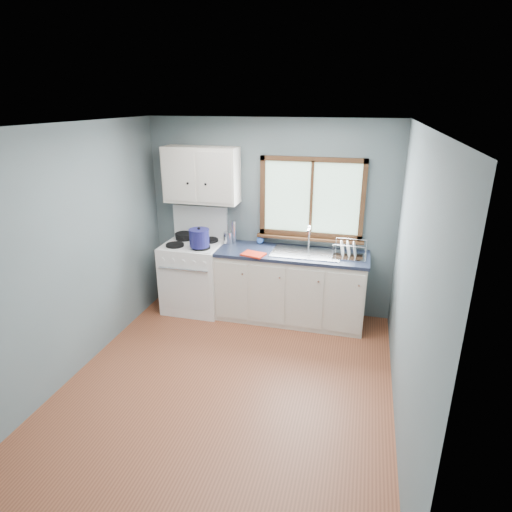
% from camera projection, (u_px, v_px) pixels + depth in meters
% --- Properties ---
extents(floor, '(3.20, 3.60, 0.02)m').
position_uv_depth(floor, '(229.00, 383.00, 4.34)').
color(floor, brown).
rests_on(floor, ground).
extents(ceiling, '(3.20, 3.60, 0.02)m').
position_uv_depth(ceiling, '(222.00, 124.00, 3.47)').
color(ceiling, white).
rests_on(ceiling, wall_back).
extents(wall_back, '(3.20, 0.02, 2.50)m').
position_uv_depth(wall_back, '(270.00, 218.00, 5.55)').
color(wall_back, slate).
rests_on(wall_back, ground).
extents(wall_front, '(3.20, 0.02, 2.50)m').
position_uv_depth(wall_front, '(119.00, 391.00, 2.26)').
color(wall_front, slate).
rests_on(wall_front, ground).
extents(wall_left, '(0.02, 3.60, 2.50)m').
position_uv_depth(wall_left, '(73.00, 253.00, 4.28)').
color(wall_left, slate).
rests_on(wall_left, ground).
extents(wall_right, '(0.02, 3.60, 2.50)m').
position_uv_depth(wall_right, '(412.00, 286.00, 3.53)').
color(wall_right, slate).
rests_on(wall_right, ground).
extents(gas_range, '(0.76, 0.69, 1.36)m').
position_uv_depth(gas_range, '(194.00, 274.00, 5.73)').
color(gas_range, white).
rests_on(gas_range, floor).
extents(base_cabinets, '(1.85, 0.60, 0.88)m').
position_uv_depth(base_cabinets, '(291.00, 290.00, 5.47)').
color(base_cabinets, beige).
rests_on(base_cabinets, floor).
extents(countertop, '(1.89, 0.64, 0.04)m').
position_uv_depth(countertop, '(292.00, 254.00, 5.30)').
color(countertop, black).
rests_on(countertop, base_cabinets).
extents(sink, '(0.84, 0.46, 0.44)m').
position_uv_depth(sink, '(306.00, 258.00, 5.27)').
color(sink, silver).
rests_on(sink, countertop).
extents(window, '(1.36, 0.10, 1.03)m').
position_uv_depth(window, '(311.00, 204.00, 5.31)').
color(window, '#9EC6A8').
rests_on(window, wall_back).
extents(upper_cabinets, '(0.95, 0.35, 0.70)m').
position_uv_depth(upper_cabinets, '(201.00, 175.00, 5.39)').
color(upper_cabinets, beige).
rests_on(upper_cabinets, wall_back).
extents(skillet, '(0.40, 0.31, 0.05)m').
position_uv_depth(skillet, '(185.00, 235.00, 5.74)').
color(skillet, black).
rests_on(skillet, gas_range).
extents(stockpot, '(0.28, 0.28, 0.25)m').
position_uv_depth(stockpot, '(199.00, 238.00, 5.34)').
color(stockpot, navy).
rests_on(stockpot, gas_range).
extents(utensil_crock, '(0.15, 0.15, 0.39)m').
position_uv_depth(utensil_crock, '(228.00, 238.00, 5.57)').
color(utensil_crock, silver).
rests_on(utensil_crock, countertop).
extents(thermos, '(0.08, 0.08, 0.30)m').
position_uv_depth(thermos, '(234.00, 232.00, 5.58)').
color(thermos, silver).
rests_on(thermos, countertop).
extents(soap_bottle, '(0.11, 0.11, 0.23)m').
position_uv_depth(soap_bottle, '(260.00, 236.00, 5.54)').
color(soap_bottle, blue).
rests_on(soap_bottle, countertop).
extents(dish_towel, '(0.31, 0.25, 0.02)m').
position_uv_depth(dish_towel, '(253.00, 254.00, 5.19)').
color(dish_towel, red).
rests_on(dish_towel, countertop).
extents(dish_rack, '(0.40, 0.31, 0.20)m').
position_uv_depth(dish_rack, '(349.00, 253.00, 5.11)').
color(dish_rack, silver).
rests_on(dish_rack, countertop).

